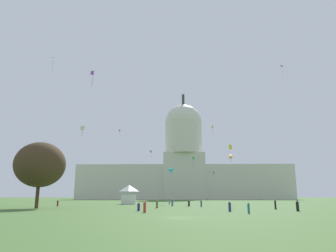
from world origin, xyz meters
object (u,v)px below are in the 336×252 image
at_px(person_olive_mid_center, 157,205).
at_px(person_teal_near_tree_west, 249,208).
at_px(kite_orange_low, 231,157).
at_px(kite_cyan_low, 171,170).
at_px(person_black_front_left, 275,205).
at_px(person_black_mid_right, 189,204).
at_px(person_maroon_back_right, 58,203).
at_px(person_denim_front_right, 172,203).
at_px(kite_white_mid, 82,128).
at_px(person_grey_front_center, 169,202).
at_px(kite_pink_high, 283,67).
at_px(kite_black_low, 214,173).
at_px(kite_violet_mid, 92,75).
at_px(kite_yellow_low, 230,147).
at_px(kite_green_low, 193,160).
at_px(kite_turquoise_high, 53,60).
at_px(kite_lime_low, 100,175).
at_px(kite_blue_mid, 151,152).
at_px(person_denim_back_left, 201,204).
at_px(person_black_near_tree_east, 298,206).
at_px(person_navy_aisle_center, 230,207).
at_px(person_red_mid_left, 145,207).
at_px(kite_magenta_low, 49,164).
at_px(tree_west_far, 40,165).
at_px(kite_gold_mid, 213,128).
at_px(capitol_building, 184,166).
at_px(event_tent, 129,195).
at_px(person_navy_edge_east, 139,207).

relative_size(person_olive_mid_center, person_teal_near_tree_west, 1.00).
height_order(kite_orange_low, kite_cyan_low, kite_orange_low).
relative_size(person_black_front_left, kite_orange_low, 0.64).
bearing_deg(person_black_mid_right, person_maroon_back_right, 21.16).
distance_m(person_denim_front_right, kite_white_mid, 30.33).
xyz_separation_m(person_grey_front_center, kite_pink_high, (39.22, 6.23, 44.97)).
height_order(person_black_mid_right, kite_black_low, kite_black_low).
bearing_deg(kite_black_low, kite_orange_low, 76.47).
relative_size(kite_violet_mid, kite_pink_high, 0.92).
distance_m(kite_yellow_low, kite_green_low, 15.58).
bearing_deg(kite_cyan_low, person_grey_front_center, -51.63).
height_order(kite_turquoise_high, kite_white_mid, kite_turquoise_high).
height_order(kite_lime_low, kite_white_mid, kite_white_mid).
bearing_deg(kite_white_mid, person_maroon_back_right, -25.65).
xyz_separation_m(person_olive_mid_center, kite_pink_high, (41.23, 34.68, 44.98)).
distance_m(person_black_mid_right, kite_yellow_low, 17.68).
height_order(kite_blue_mid, kite_cyan_low, kite_blue_mid).
bearing_deg(person_denim_back_left, person_teal_near_tree_west, -116.26).
bearing_deg(person_olive_mid_center, person_teal_near_tree_west, 94.68).
relative_size(person_black_near_tree_east, kite_orange_low, 0.65).
bearing_deg(person_navy_aisle_center, kite_blue_mid, 75.56).
height_order(person_red_mid_left, kite_turquoise_high, kite_turquoise_high).
relative_size(person_black_front_left, kite_magenta_low, 0.48).
distance_m(tree_west_far, kite_gold_mid, 75.97).
distance_m(person_maroon_back_right, kite_white_mid, 19.74).
distance_m(capitol_building, kite_blue_mid, 77.37).
bearing_deg(event_tent, person_black_mid_right, -52.65).
relative_size(person_navy_edge_east, person_grey_front_center, 0.93).
relative_size(person_red_mid_left, person_teal_near_tree_west, 1.13).
xyz_separation_m(person_denim_back_left, kite_gold_mid, (9.22, 49.35, 28.32)).
relative_size(person_olive_mid_center, kite_violet_mid, 0.43).
height_order(person_black_near_tree_east, person_grey_front_center, person_black_near_tree_east).
bearing_deg(tree_west_far, person_maroon_back_right, 92.89).
xyz_separation_m(person_maroon_back_right, kite_turquoise_high, (-10.26, 13.78, 44.15)).
xyz_separation_m(capitol_building, person_black_near_tree_east, (14.51, -154.85, -21.12)).
xyz_separation_m(event_tent, person_maroon_back_right, (-14.65, -18.45, -2.14)).
relative_size(person_denim_front_right, kite_pink_high, 0.40).
xyz_separation_m(event_tent, kite_magenta_low, (-22.22, -7.40, 8.52)).
distance_m(person_navy_aisle_center, kite_magenta_low, 58.40).
height_order(kite_lime_low, kite_violet_mid, kite_violet_mid).
height_order(capitol_building, kite_magenta_low, capitol_building).
relative_size(person_denim_front_right, kite_black_low, 0.39).
bearing_deg(person_maroon_back_right, person_red_mid_left, 152.43).
bearing_deg(person_black_near_tree_east, kite_turquoise_high, 6.11).
distance_m(event_tent, person_black_mid_right, 25.41).
height_order(person_olive_mid_center, kite_yellow_low, kite_yellow_low).
xyz_separation_m(person_olive_mid_center, kite_orange_low, (22.41, 38.22, 14.59)).
height_order(kite_orange_low, kite_magenta_low, kite_orange_low).
relative_size(person_denim_front_right, person_black_near_tree_east, 0.90).
relative_size(person_olive_mid_center, kite_turquoise_high, 0.39).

